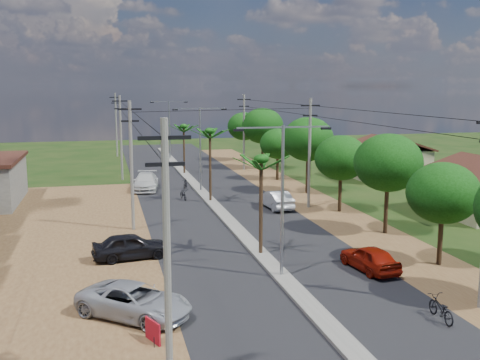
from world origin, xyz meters
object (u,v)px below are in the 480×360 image
at_px(car_silver_mid, 276,200).
at_px(car_parked_silver, 135,302).
at_px(car_parked_dark, 131,247).
at_px(moto_rider_east, 441,310).
at_px(roadside_sign, 153,332).
at_px(car_red_near, 370,259).
at_px(car_white_far, 146,182).

height_order(car_silver_mid, car_parked_silver, car_silver_mid).
height_order(car_parked_silver, car_parked_dark, car_parked_dark).
relative_size(moto_rider_east, roadside_sign, 1.86).
xyz_separation_m(car_parked_silver, roadside_sign, (0.55, -2.62, -0.26)).
xyz_separation_m(car_red_near, car_white_far, (-10.00, 27.22, 0.10)).
bearing_deg(car_parked_dark, moto_rider_east, -141.29).
height_order(car_red_near, roadside_sign, car_red_near).
relative_size(car_silver_mid, car_parked_silver, 0.87).
relative_size(car_red_near, car_parked_dark, 0.92).
bearing_deg(car_red_near, car_parked_silver, 6.93).
height_order(car_parked_dark, moto_rider_east, car_parked_dark).
bearing_deg(car_silver_mid, roadside_sign, 57.76).
distance_m(car_parked_dark, roadside_sign, 11.17).
xyz_separation_m(car_red_near, car_parked_dark, (-12.50, 5.23, 0.06)).
bearing_deg(car_silver_mid, car_red_near, 86.97).
height_order(car_red_near, car_white_far, car_white_far).
height_order(car_parked_dark, roadside_sign, car_parked_dark).
bearing_deg(car_silver_mid, moto_rider_east, 86.53).
relative_size(car_silver_mid, car_white_far, 0.82).
bearing_deg(car_red_near, car_white_far, -77.46).
xyz_separation_m(car_red_near, car_parked_silver, (-12.76, -3.31, 0.03)).
distance_m(car_white_far, moto_rider_east, 35.42).
relative_size(car_parked_silver, moto_rider_east, 2.64).
bearing_deg(roadside_sign, car_parked_silver, 78.04).
relative_size(car_red_near, moto_rider_east, 2.07).
bearing_deg(roadside_sign, car_parked_dark, 67.67).
height_order(car_parked_silver, moto_rider_east, car_parked_silver).
distance_m(car_red_near, car_silver_mid, 16.26).
bearing_deg(car_parked_dark, car_parked_silver, 170.98).
bearing_deg(car_white_far, car_red_near, -61.68).
relative_size(car_red_near, roadside_sign, 3.86).
distance_m(car_red_near, roadside_sign, 13.57).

